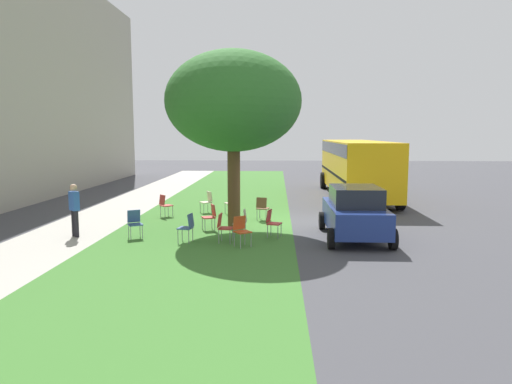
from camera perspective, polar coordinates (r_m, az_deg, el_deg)
ground at (r=17.44m, az=4.92°, el=-3.77°), size 80.00×80.00×0.00m
grass_verge at (r=17.59m, az=-5.57°, el=-3.67°), size 48.00×6.00×0.01m
sidewalk_strip at (r=18.72m, az=-19.05°, el=-3.37°), size 48.00×2.80×0.01m
street_tree at (r=16.40m, az=-2.74°, el=10.79°), size 4.65×4.65×6.08m
chair_0 at (r=15.37m, az=-14.40°, el=-3.48°), size 0.57×0.56×0.88m
chair_1 at (r=14.29m, az=-3.97°, el=-4.06°), size 0.46×0.46×0.88m
chair_2 at (r=19.70m, az=-5.88°, el=-1.00°), size 0.57×0.58×0.88m
chair_3 at (r=13.79m, az=-1.78°, el=-4.45°), size 0.58×0.58×0.88m
chair_4 at (r=18.98m, az=-10.93°, el=-1.40°), size 0.59×0.59×0.88m
chair_5 at (r=15.03m, az=-1.72°, el=-3.49°), size 0.43×0.43×0.88m
chair_6 at (r=14.41m, az=-8.25°, el=-4.02°), size 0.48×0.48×0.88m
chair_7 at (r=14.99m, az=1.96°, el=-3.52°), size 0.52×0.52×0.88m
chair_8 at (r=16.16m, az=-5.50°, el=-2.77°), size 0.54×0.55×0.88m
chair_9 at (r=17.90m, az=0.77°, el=-1.78°), size 0.52×0.51×0.88m
chair_10 at (r=19.35m, az=-2.89°, el=-1.12°), size 0.55×0.56×0.88m
parked_car at (r=15.03m, az=11.80°, el=-2.40°), size 3.70×1.92×1.65m
school_bus at (r=24.69m, az=11.95°, el=3.41°), size 10.40×2.80×2.88m
pedestrian_0 at (r=16.05m, az=-21.02°, el=-1.81°), size 0.39×0.40×1.69m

